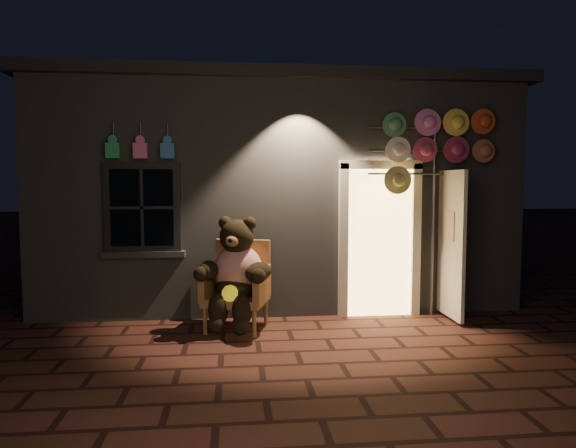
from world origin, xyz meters
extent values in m
plane|color=#4D241D|center=(0.00, 0.00, 0.00)|extent=(60.00, 60.00, 0.00)
cube|color=slate|center=(0.00, 4.00, 1.65)|extent=(7.00, 5.00, 3.30)
cube|color=black|center=(0.00, 4.00, 3.38)|extent=(7.30, 5.30, 0.16)
cube|color=black|center=(-1.90, 1.46, 1.55)|extent=(1.00, 0.10, 1.20)
cube|color=black|center=(-1.90, 1.43, 1.55)|extent=(0.82, 0.06, 1.02)
cube|color=slate|center=(-1.90, 1.46, 0.92)|extent=(1.10, 0.14, 0.08)
cube|color=#FFCF72|center=(1.35, 1.48, 1.05)|extent=(0.92, 0.10, 2.10)
cube|color=beige|center=(0.83, 1.44, 1.05)|extent=(0.12, 0.12, 2.20)
cube|color=beige|center=(1.87, 1.44, 1.05)|extent=(0.12, 0.12, 2.20)
cube|color=beige|center=(1.35, 1.44, 2.13)|extent=(1.16, 0.12, 0.12)
cube|color=beige|center=(2.25, 1.10, 1.05)|extent=(0.05, 0.80, 2.00)
cube|color=#289553|center=(-2.25, 1.38, 2.30)|extent=(0.18, 0.07, 0.20)
cylinder|color=#59595E|center=(-2.25, 1.44, 2.55)|extent=(0.02, 0.02, 0.25)
cube|color=#E15C88|center=(-1.90, 1.38, 2.30)|extent=(0.18, 0.07, 0.20)
cylinder|color=#59595E|center=(-1.90, 1.44, 2.55)|extent=(0.02, 0.02, 0.25)
cube|color=#2F62A5|center=(-1.55, 1.38, 2.30)|extent=(0.18, 0.07, 0.20)
cylinder|color=#59595E|center=(-1.55, 1.44, 2.55)|extent=(0.02, 0.02, 0.25)
cube|color=olive|center=(-0.66, 0.95, 0.39)|extent=(0.91, 0.87, 0.11)
cube|color=olive|center=(-0.57, 1.25, 0.76)|extent=(0.73, 0.30, 0.74)
cube|color=olive|center=(-1.00, 1.03, 0.60)|extent=(0.27, 0.63, 0.42)
cube|color=olive|center=(-0.34, 0.83, 0.60)|extent=(0.27, 0.63, 0.42)
cylinder|color=olive|center=(-1.05, 0.76, 0.17)|extent=(0.05, 0.05, 0.34)
cylinder|color=olive|center=(-0.45, 0.57, 0.17)|extent=(0.05, 0.05, 0.34)
cylinder|color=olive|center=(-0.88, 1.32, 0.17)|extent=(0.05, 0.05, 0.34)
cylinder|color=olive|center=(-0.28, 1.14, 0.17)|extent=(0.05, 0.05, 0.34)
ellipsoid|color=red|center=(-0.64, 0.99, 0.75)|extent=(0.77, 0.68, 0.68)
ellipsoid|color=black|center=(-0.66, 0.91, 0.56)|extent=(0.64, 0.59, 0.32)
sphere|color=black|center=(-0.65, 0.94, 1.20)|extent=(0.54, 0.54, 0.44)
sphere|color=black|center=(-0.80, 1.01, 1.37)|extent=(0.17, 0.17, 0.17)
sphere|color=black|center=(-0.49, 0.92, 1.37)|extent=(0.17, 0.17, 0.17)
ellipsoid|color=#8B613F|center=(-0.71, 0.75, 1.16)|extent=(0.20, 0.16, 0.14)
ellipsoid|color=black|center=(-1.01, 0.88, 0.78)|extent=(0.27, 0.45, 0.25)
ellipsoid|color=black|center=(-0.39, 0.69, 0.78)|extent=(0.46, 0.50, 0.25)
ellipsoid|color=black|center=(-0.89, 0.69, 0.33)|extent=(0.25, 0.25, 0.42)
ellipsoid|color=black|center=(-0.60, 0.60, 0.33)|extent=(0.25, 0.25, 0.42)
sphere|color=black|center=(-0.90, 0.63, 0.16)|extent=(0.23, 0.23, 0.23)
sphere|color=black|center=(-0.61, 0.54, 0.16)|extent=(0.23, 0.23, 0.23)
cylinder|color=yellow|center=(-0.74, 0.64, 0.54)|extent=(0.22, 0.14, 0.20)
cylinder|color=#59595E|center=(2.10, 1.38, 1.42)|extent=(0.04, 0.04, 2.85)
cylinder|color=#59595E|center=(1.78, 1.36, 2.64)|extent=(1.27, 0.03, 0.03)
cylinder|color=#59595E|center=(1.78, 1.36, 2.32)|extent=(1.27, 0.03, 0.03)
cylinder|color=#59595E|center=(1.78, 1.36, 2.00)|extent=(1.27, 0.03, 0.03)
cylinder|color=#4E905C|center=(1.50, 1.30, 2.69)|extent=(0.36, 0.11, 0.36)
cylinder|color=pink|center=(1.92, 1.27, 2.69)|extent=(0.36, 0.11, 0.36)
cylinder|color=#FFDC4D|center=(2.34, 1.24, 2.69)|extent=(0.36, 0.11, 0.36)
cylinder|color=#DA4D24|center=(2.77, 1.30, 2.69)|extent=(0.36, 0.11, 0.36)
cylinder|color=#F6F0C9|center=(1.50, 1.27, 2.32)|extent=(0.36, 0.11, 0.36)
cylinder|color=#BC4063|center=(1.92, 1.24, 2.32)|extent=(0.36, 0.11, 0.36)
cylinder|color=#A52E55|center=(2.34, 1.30, 2.32)|extent=(0.36, 0.11, 0.36)
cylinder|color=#B1633F|center=(2.77, 1.27, 2.32)|extent=(0.36, 0.11, 0.36)
cylinder|color=#E0D36E|center=(1.50, 1.24, 1.95)|extent=(0.36, 0.11, 0.36)
camera|label=1|loc=(-0.67, -5.55, 1.87)|focal=32.00mm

